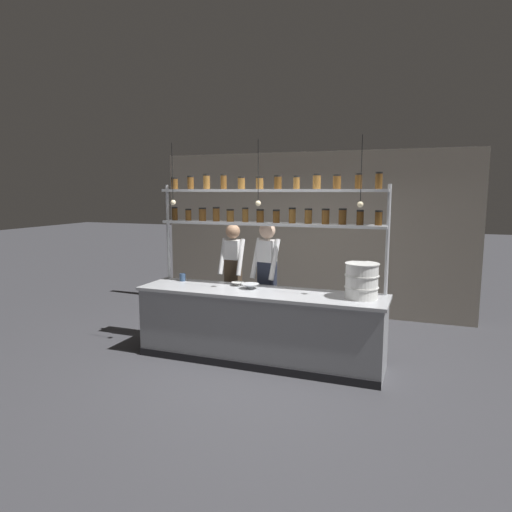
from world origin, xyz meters
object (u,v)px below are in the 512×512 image
chef_left (233,272)px  container_stack (362,281)px  spice_shelf_unit (269,210)px  prep_bowl_center_front (238,284)px  chef_center (267,275)px  serving_cup_front (183,277)px  prep_bowl_near_left (250,286)px

chef_left → container_stack: (1.99, -0.79, 0.16)m
spice_shelf_unit → prep_bowl_center_front: 1.07m
chef_left → prep_bowl_center_front: chef_left is taller
chef_center → container_stack: (1.35, -0.50, 0.11)m
chef_center → serving_cup_front: bearing=-153.8°
spice_shelf_unit → prep_bowl_near_left: 1.02m
chef_center → chef_left: bearing=165.2°
container_stack → spice_shelf_unit: bearing=167.4°
spice_shelf_unit → serving_cup_front: bearing=-174.8°
prep_bowl_near_left → serving_cup_front: bearing=172.9°
container_stack → serving_cup_front: 2.50m
prep_bowl_near_left → spice_shelf_unit: bearing=55.9°
chef_left → prep_bowl_near_left: bearing=-53.5°
serving_cup_front → chef_center: bearing=16.2°
chef_left → prep_bowl_center_front: 0.73m
chef_left → container_stack: size_ratio=4.03×
prep_bowl_near_left → chef_center: bearing=81.7°
spice_shelf_unit → prep_bowl_near_left: spice_shelf_unit is taller
chef_left → container_stack: 2.15m
prep_bowl_near_left → serving_cup_front: 1.08m
chef_center → prep_bowl_near_left: 0.47m
chef_left → serving_cup_front: chef_left is taller
spice_shelf_unit → prep_bowl_center_front: bearing=-162.1°
prep_bowl_near_left → prep_bowl_center_front: prep_bowl_near_left is taller
chef_left → prep_bowl_near_left: 0.95m
prep_bowl_center_front → prep_bowl_near_left: bearing=-28.1°
chef_left → serving_cup_front: 0.80m
prep_bowl_center_front → spice_shelf_unit: bearing=17.9°
chef_center → prep_bowl_near_left: bearing=-88.3°
chef_left → prep_bowl_center_front: bearing=-62.0°
container_stack → prep_bowl_near_left: container_stack is taller
spice_shelf_unit → chef_left: (-0.74, 0.51, -0.95)m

